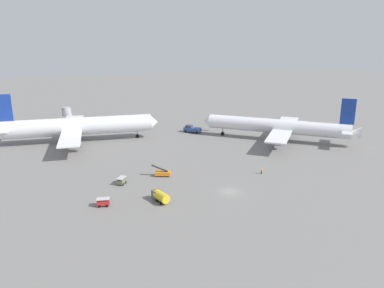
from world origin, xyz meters
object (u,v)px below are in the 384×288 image
object	(u,v)px
gse_belt_loader_portside	(163,173)
ground_crew_marshaller_foreground	(262,171)
airliner_being_pushed	(278,127)
pushback_tug	(192,129)
gse_baggage_cart_near_cluster	(122,181)
gse_baggage_cart_trailing	(103,202)
gse_fuel_bowser_stubby	(160,196)
jet_bridge	(68,114)
airliner_at_gate_left	(78,127)

from	to	relation	value
gse_belt_loader_portside	ground_crew_marshaller_foreground	distance (m)	25.72
airliner_being_pushed	ground_crew_marshaller_foreground	size ratio (longest dim) A/B	25.94
pushback_tug	gse_baggage_cart_near_cluster	bearing A→B (deg)	-134.25
gse_baggage_cart_trailing	gse_belt_loader_portside	size ratio (longest dim) A/B	0.63
gse_fuel_bowser_stubby	pushback_tug	bearing A→B (deg)	57.71
airliner_being_pushed	gse_baggage_cart_near_cluster	world-z (taller)	airliner_being_pushed
gse_belt_loader_portside	gse_baggage_cart_trailing	bearing A→B (deg)	-148.10
gse_baggage_cart_trailing	gse_baggage_cart_near_cluster	world-z (taller)	same
gse_baggage_cart_trailing	gse_fuel_bowser_stubby	world-z (taller)	gse_fuel_bowser_stubby
jet_bridge	gse_baggage_cart_near_cluster	bearing A→B (deg)	-88.55
gse_belt_loader_portside	pushback_tug	bearing A→B (deg)	54.76
gse_baggage_cart_trailing	pushback_tug	bearing A→B (deg)	47.74
airliner_at_gate_left	gse_belt_loader_portside	distance (m)	45.44
jet_bridge	gse_baggage_cart_trailing	bearing A→B (deg)	-93.38
airliner_being_pushed	jet_bridge	bearing A→B (deg)	136.84
airliner_being_pushed	gse_fuel_bowser_stubby	size ratio (longest dim) A/B	8.29
airliner_being_pushed	pushback_tug	world-z (taller)	airliner_being_pushed
airliner_at_gate_left	pushback_tug	size ratio (longest dim) A/B	6.64
airliner_being_pushed	gse_belt_loader_portside	size ratio (longest dim) A/B	8.68
ground_crew_marshaller_foreground	jet_bridge	world-z (taller)	jet_bridge
airliner_being_pushed	gse_baggage_cart_near_cluster	distance (m)	61.83
gse_belt_loader_portside	airliner_being_pushed	bearing A→B (deg)	17.20
gse_belt_loader_portside	jet_bridge	world-z (taller)	jet_bridge
gse_fuel_bowser_stubby	ground_crew_marshaller_foreground	size ratio (longest dim) A/B	3.13
gse_baggage_cart_trailing	gse_baggage_cart_near_cluster	size ratio (longest dim) A/B	0.99
airliner_being_pushed	ground_crew_marshaller_foreground	distance (m)	35.33
gse_baggage_cart_near_cluster	jet_bridge	world-z (taller)	jet_bridge
airliner_at_gate_left	pushback_tug	xyz separation A→B (m)	(40.38, -5.02, -4.04)
gse_baggage_cart_trailing	ground_crew_marshaller_foreground	size ratio (longest dim) A/B	1.87
airliner_being_pushed	pushback_tug	distance (m)	31.91
airliner_at_gate_left	pushback_tug	bearing A→B (deg)	-7.09
gse_baggage_cart_near_cluster	gse_fuel_bowser_stubby	size ratio (longest dim) A/B	0.60
gse_baggage_cart_trailing	gse_belt_loader_portside	xyz separation A→B (m)	(17.76, 11.05, -0.04)
airliner_at_gate_left	ground_crew_marshaller_foreground	world-z (taller)	airliner_at_gate_left
gse_baggage_cart_near_cluster	gse_fuel_bowser_stubby	distance (m)	14.36
airliner_at_gate_left	ground_crew_marshaller_foreground	distance (m)	64.83
gse_fuel_bowser_stubby	gse_baggage_cart_near_cluster	bearing A→B (deg)	109.36
gse_belt_loader_portside	gse_baggage_cart_near_cluster	bearing A→B (deg)	-176.03
gse_baggage_cart_near_cluster	jet_bridge	xyz separation A→B (m)	(-1.86, 73.49, 3.35)
airliner_at_gate_left	airliner_being_pushed	xyz separation A→B (m)	(62.10, -28.11, -0.45)
gse_fuel_bowser_stubby	ground_crew_marshaller_foreground	world-z (taller)	gse_fuel_bowser_stubby
gse_belt_loader_portside	gse_fuel_bowser_stubby	xyz separation A→B (m)	(-6.19, -14.30, 0.51)
pushback_tug	jet_bridge	size ratio (longest dim) A/B	0.42
airliner_at_gate_left	airliner_being_pushed	size ratio (longest dim) A/B	1.26
airliner_at_gate_left	airliner_being_pushed	bearing A→B (deg)	-24.36
gse_baggage_cart_trailing	gse_baggage_cart_near_cluster	bearing A→B (deg)	56.54
gse_belt_loader_portside	ground_crew_marshaller_foreground	world-z (taller)	gse_belt_loader_portside
gse_baggage_cart_trailing	airliner_being_pushed	bearing A→B (deg)	21.46
gse_baggage_cart_near_cluster	ground_crew_marshaller_foreground	size ratio (longest dim) A/B	1.89
airliner_at_gate_left	jet_bridge	size ratio (longest dim) A/B	2.80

